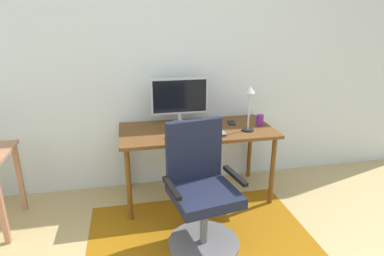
# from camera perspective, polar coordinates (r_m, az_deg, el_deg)

# --- Properties ---
(wall_back) EXTENTS (6.00, 0.10, 2.60)m
(wall_back) POSITION_cam_1_polar(r_m,az_deg,el_deg) (3.34, -1.61, 11.61)
(wall_back) COLOR silver
(wall_back) RESTS_ON ground
(area_rug) EXTENTS (1.81, 1.28, 0.01)m
(area_rug) POSITION_cam_1_polar(r_m,az_deg,el_deg) (2.80, 1.55, -18.88)
(area_rug) COLOR #945A0D
(area_rug) RESTS_ON ground
(desk) EXTENTS (1.46, 0.70, 0.71)m
(desk) POSITION_cam_1_polar(r_m,az_deg,el_deg) (3.10, 0.86, -1.36)
(desk) COLOR brown
(desk) RESTS_ON ground
(monitor) EXTENTS (0.57, 0.18, 0.46)m
(monitor) POSITION_cam_1_polar(r_m,az_deg,el_deg) (3.18, -2.20, 5.41)
(monitor) COLOR #B2B2B7
(monitor) RESTS_ON desk
(keyboard) EXTENTS (0.43, 0.13, 0.02)m
(keyboard) POSITION_cam_1_polar(r_m,az_deg,el_deg) (2.85, -0.37, -1.60)
(keyboard) COLOR white
(keyboard) RESTS_ON desk
(computer_mouse) EXTENTS (0.06, 0.10, 0.03)m
(computer_mouse) POSITION_cam_1_polar(r_m,az_deg,el_deg) (2.95, 5.47, -0.83)
(computer_mouse) COLOR white
(computer_mouse) RESTS_ON desk
(coffee_cup) EXTENTS (0.07, 0.07, 0.11)m
(coffee_cup) POSITION_cam_1_polar(r_m,az_deg,el_deg) (3.24, 11.91, 1.37)
(coffee_cup) COLOR #692287
(coffee_cup) RESTS_ON desk
(cell_phone) EXTENTS (0.09, 0.15, 0.01)m
(cell_phone) POSITION_cam_1_polar(r_m,az_deg,el_deg) (3.27, 6.97, 0.91)
(cell_phone) COLOR black
(cell_phone) RESTS_ON desk
(desk_lamp) EXTENTS (0.11, 0.11, 0.42)m
(desk_lamp) POSITION_cam_1_polar(r_m,az_deg,el_deg) (3.00, 10.12, 4.73)
(desk_lamp) COLOR black
(desk_lamp) RESTS_ON desk
(office_chair) EXTENTS (0.60, 0.56, 0.99)m
(office_chair) POSITION_cam_1_polar(r_m,az_deg,el_deg) (2.54, 1.66, -12.49)
(office_chair) COLOR slate
(office_chair) RESTS_ON ground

